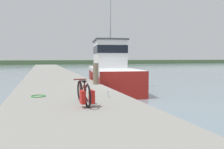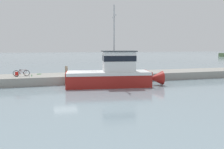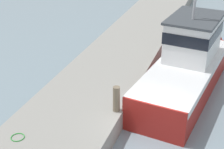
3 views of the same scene
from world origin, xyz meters
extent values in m
plane|color=gray|center=(0.00, 0.00, 0.00)|extent=(320.00, 320.00, 0.00)
cube|color=gray|center=(-3.48, 0.00, 0.49)|extent=(4.43, 80.00, 0.97)
cube|color=maroon|center=(0.78, 4.66, 0.84)|extent=(4.14, 9.46, 1.67)
cone|color=maroon|center=(1.54, 10.00, 0.84)|extent=(1.80, 1.85, 1.59)
cube|color=white|center=(0.78, 4.66, 1.50)|extent=(4.17, 9.29, 0.33)
cube|color=white|center=(0.94, 5.79, 2.75)|extent=(2.76, 3.68, 2.15)
cube|color=black|center=(0.94, 5.79, 3.12)|extent=(2.81, 3.75, 0.60)
cube|color=#3D4247|center=(0.94, 5.79, 3.88)|extent=(2.98, 3.97, 0.12)
cylinder|color=#756651|center=(-1.56, 0.29, 1.57)|extent=(0.31, 0.31, 1.19)
torus|color=green|center=(-4.59, -2.84, 0.99)|extent=(0.55, 0.55, 0.04)
camera|label=1|loc=(-4.45, -11.56, 2.44)|focal=35.00mm
camera|label=2|loc=(23.81, -1.40, 4.34)|focal=35.00mm
camera|label=3|loc=(2.48, -11.94, 9.17)|focal=55.00mm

